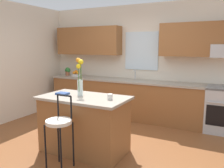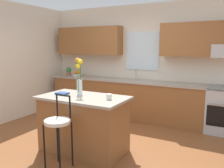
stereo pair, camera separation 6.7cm
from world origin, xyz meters
name	(u,v)px [view 1 (the left image)]	position (x,y,z in m)	size (l,w,h in m)	color
ground_plane	(100,145)	(0.00, 0.00, 0.00)	(14.00, 14.00, 0.00)	brown
wall_left	(10,62)	(-2.56, 0.30, 1.35)	(0.12, 4.60, 2.70)	beige
back_wall_assembly	(143,55)	(0.04, 1.98, 1.51)	(5.60, 0.50, 2.70)	beige
counter_run	(136,99)	(0.00, 1.70, 0.47)	(4.56, 0.64, 0.92)	brown
sink_faucet	(135,74)	(-0.10, 1.84, 1.06)	(0.02, 0.13, 0.23)	#B7BABC
oven_range	(221,110)	(1.84, 1.68, 0.46)	(0.60, 0.64, 0.92)	#B7BABC
kitchen_island	(84,124)	(-0.11, -0.33, 0.46)	(1.42, 0.80, 0.92)	brown
bar_stool_near	(59,125)	(-0.11, -0.94, 0.64)	(0.36, 0.36, 1.04)	black
flower_vase	(80,76)	(-0.20, -0.30, 1.24)	(0.14, 0.15, 0.61)	silver
mug_ceramic	(110,97)	(0.37, -0.33, 0.97)	(0.08, 0.08, 0.09)	silver
cookbook	(63,94)	(-0.52, -0.35, 0.94)	(0.20, 0.15, 0.03)	navy
fruit_bowl_oranges	(76,74)	(-1.74, 1.70, 0.98)	(0.24, 0.24, 0.16)	silver
potted_plant_small	(68,71)	(-2.01, 1.70, 1.05)	(0.18, 0.12, 0.22)	#9E5B3D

